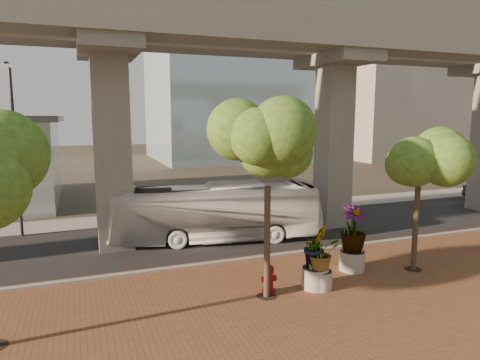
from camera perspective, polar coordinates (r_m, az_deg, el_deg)
name	(u,v)px	position (r m, az deg, el deg)	size (l,w,h in m)	color
ground	(248,246)	(21.04, 1.04, -8.84)	(160.00, 160.00, 0.00)	#322F24
brick_plaza	(343,317)	(14.43, 13.52, -17.38)	(70.00, 13.00, 0.06)	brown
asphalt_road	(234,235)	(22.83, -0.84, -7.39)	(90.00, 8.00, 0.04)	black
curb_strip	(265,257)	(19.27, 3.29, -10.26)	(70.00, 0.25, 0.16)	gray
far_sidewalk	(205,213)	(27.89, -4.72, -4.45)	(90.00, 3.00, 0.06)	gray
transit_viaduct	(233,96)	(21.98, -0.89, 11.15)	(72.00, 5.60, 12.40)	gray
midrise_block	(390,79)	(71.32, 19.39, 12.65)	(18.00, 16.00, 24.00)	#9D998D
transit_bus	(217,213)	(21.59, -3.13, -4.40)	(2.45, 10.45, 2.91)	silver
fire_hydrant	(269,278)	(15.55, 3.85, -12.96)	(0.55, 0.49, 1.10)	#650D0B
planter_front	(321,255)	(15.88, 10.74, -9.77)	(1.91, 1.91, 2.10)	#9A958B
planter_right	(353,232)	(17.92, 14.85, -6.68)	(2.48, 2.48, 2.65)	#9B988C
planter_left	(316,249)	(15.85, 10.09, -9.09)	(2.19, 2.19, 2.40)	#A9A399
street_tree_near_west	(268,154)	(14.20, 3.75, 3.46)	(3.74, 3.74, 6.70)	#4E412C
street_tree_near_east	(420,159)	(18.29, 22.85, 2.62)	(3.55, 3.55, 6.19)	#4E412C
streetlamp_west	(15,139)	(24.58, -27.85, 4.88)	(0.44, 1.28, 8.81)	#2A292E
streetlamp_east	(327,142)	(29.36, 11.50, 4.96)	(0.39, 1.13, 7.78)	#28292D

